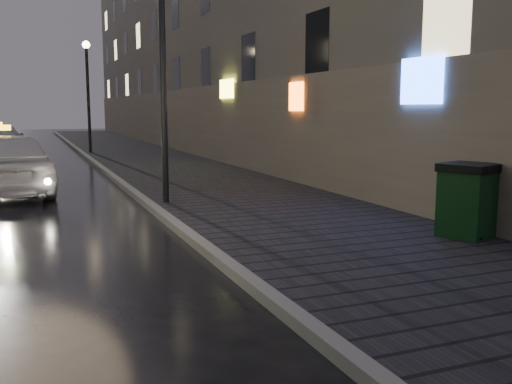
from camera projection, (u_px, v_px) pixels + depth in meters
ground at (129, 299)px, 6.84m from camera, size 120.00×120.00×0.00m
sidewalk at (137, 154)px, 27.54m from camera, size 4.60×58.00×0.15m
curb at (85, 156)px, 26.65m from camera, size 0.20×58.00×0.15m
building_near at (178, 31)px, 31.46m from camera, size 1.80×50.00×13.00m
lamp_near at (163, 52)px, 12.52m from camera, size 0.36×0.36×5.28m
lamp_far at (88, 83)px, 27.20m from camera, size 0.36×0.36×5.28m
trash_bin at (468, 200)px, 9.45m from camera, size 1.03×1.03×1.22m
taxi_near at (6, 163)px, 14.92m from camera, size 2.60×5.20×1.70m
taxi_mid at (0, 141)px, 26.80m from camera, size 2.40×5.26×1.49m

